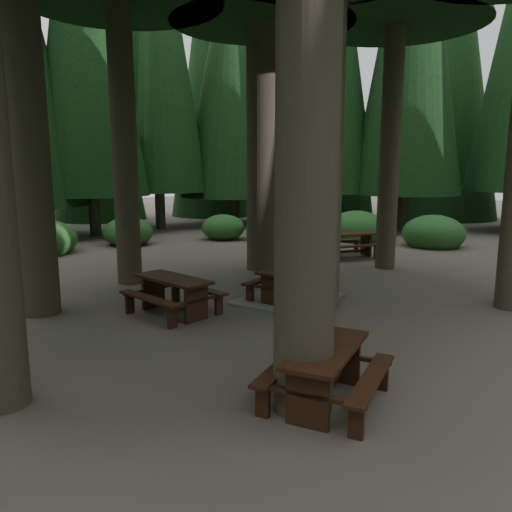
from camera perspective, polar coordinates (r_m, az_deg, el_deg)
ground at (r=10.57m, az=5.01°, el=-6.70°), size 80.00×80.00×0.00m
picnic_table_b at (r=10.58m, az=-9.41°, el=-3.85°), size 1.71×2.01×0.79m
picnic_table_c at (r=11.63m, az=3.75°, el=-3.78°), size 2.73×2.46×0.77m
picnic_table_d at (r=17.41m, az=10.39°, el=1.67°), size 2.27×2.03×0.82m
picnic_table_e at (r=6.69m, az=8.04°, el=-12.36°), size 2.19×2.03×0.76m
shrub_ring at (r=11.46m, az=5.01°, el=-3.30°), size 23.86×24.64×1.49m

